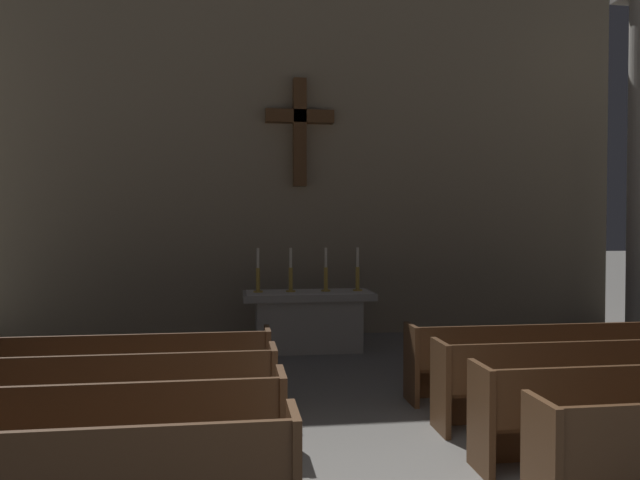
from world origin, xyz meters
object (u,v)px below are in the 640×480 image
pew_right_row_4 (569,359)px  pew_left_row_2 (22,440)px  pew_left_row_4 (86,374)px  candlestick_outer_right (358,277)px  candlestick_inner_left (291,277)px  pew_left_row_3 (60,402)px  candlestick_inner_right (326,277)px  pew_right_row_3 (622,380)px  candlestick_outer_left (258,278)px  altar (308,319)px

pew_right_row_4 → pew_left_row_2: bearing=-159.9°
pew_left_row_4 → candlestick_outer_right: (3.74, 3.22, 0.77)m
pew_right_row_4 → candlestick_inner_left: bearing=134.8°
pew_left_row_3 → pew_left_row_4: (0.00, 1.06, 0.00)m
pew_left_row_3 → candlestick_inner_right: candlestick_inner_right is taller
pew_left_row_4 → pew_right_row_3: size_ratio=1.00×
pew_left_row_3 → candlestick_outer_left: size_ratio=5.54×
candlestick_inner_left → candlestick_inner_right: size_ratio=1.00×
pew_right_row_4 → altar: (-2.89, 3.22, 0.06)m
pew_right_row_4 → candlestick_outer_right: candlestick_outer_right is taller
altar → candlestick_outer_left: candlestick_outer_left is taller
candlestick_outer_left → candlestick_inner_left: size_ratio=1.00×
pew_left_row_2 → pew_left_row_3: bearing=90.0°
pew_right_row_3 → candlestick_outer_left: 5.74m
pew_left_row_4 → candlestick_outer_right: 5.00m
candlestick_outer_left → pew_left_row_4: bearing=-122.4°
pew_left_row_4 → candlestick_outer_right: candlestick_outer_right is taller
candlestick_inner_right → pew_right_row_4: bearing=-51.2°
candlestick_inner_left → pew_right_row_3: bearing=-53.3°
pew_left_row_2 → pew_right_row_4: (5.79, 2.12, 0.00)m
pew_left_row_2 → pew_right_row_4: 6.16m
pew_left_row_2 → candlestick_inner_left: size_ratio=5.54×
pew_right_row_3 → pew_right_row_4: (0.00, 1.06, 0.00)m
pew_right_row_3 → candlestick_inner_left: (-3.19, 4.28, 0.77)m
pew_left_row_3 → candlestick_outer_right: bearing=48.8°
candlestick_outer_left → candlestick_outer_right: size_ratio=1.00×
pew_left_row_2 → pew_right_row_3: size_ratio=1.00×
pew_left_row_3 → candlestick_outer_left: 4.80m
pew_left_row_3 → candlestick_inner_left: (2.59, 4.28, 0.77)m
candlestick_outer_right → pew_left_row_2: bearing=-125.0°
pew_right_row_4 → pew_left_row_4: bearing=180.0°
pew_left_row_4 → pew_right_row_4: size_ratio=1.00×
pew_left_row_2 → pew_right_row_3: 5.88m
pew_left_row_3 → candlestick_outer_left: (2.04, 4.28, 0.77)m
candlestick_inner_right → candlestick_outer_left: bearing=180.0°
pew_left_row_2 → pew_right_row_4: bearing=20.1°
candlestick_inner_left → altar: bearing=0.0°
pew_left_row_2 → pew_right_row_4: size_ratio=1.00×
pew_right_row_4 → candlestick_inner_right: 4.21m
pew_left_row_3 → pew_right_row_4: size_ratio=1.00×
candlestick_inner_left → pew_left_row_4: bearing=-128.8°
altar → pew_left_row_4: bearing=-131.9°
candlestick_outer_left → candlestick_inner_right: (1.15, 0.00, 0.00)m
pew_left_row_2 → pew_left_row_3: (0.00, 1.06, 0.00)m
candlestick_outer_left → candlestick_inner_left: same height
pew_right_row_4 → altar: size_ratio=1.87×
pew_left_row_3 → candlestick_inner_left: 5.06m
pew_right_row_3 → altar: size_ratio=1.87×
altar → pew_left_row_3: bearing=-124.1°
candlestick_inner_left → pew_left_row_2: bearing=-115.9°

